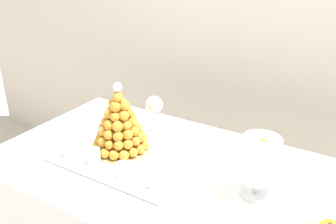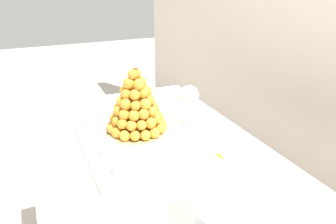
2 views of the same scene
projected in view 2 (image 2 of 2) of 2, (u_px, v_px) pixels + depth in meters
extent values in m
cylinder|color=brown|center=(60.00, 182.00, 1.60)|extent=(0.04, 0.04, 0.73)
cylinder|color=brown|center=(169.00, 158.00, 1.81)|extent=(0.04, 0.04, 0.73)
cube|color=brown|center=(171.00, 178.00, 0.99)|extent=(1.46, 0.70, 0.02)
cube|color=white|center=(171.00, 174.00, 0.99)|extent=(1.52, 0.76, 0.00)
cube|color=white|center=(266.00, 184.00, 1.19)|extent=(1.52, 0.01, 0.28)
cube|color=white|center=(111.00, 121.00, 1.69)|extent=(0.01, 0.76, 0.28)
cube|color=white|center=(135.00, 140.00, 1.18)|extent=(0.53, 0.36, 0.01)
cube|color=white|center=(84.00, 147.00, 1.11)|extent=(0.53, 0.01, 0.02)
cube|color=white|center=(180.00, 128.00, 1.24)|extent=(0.53, 0.01, 0.02)
cube|color=white|center=(115.00, 111.00, 1.40)|extent=(0.01, 0.36, 0.02)
cube|color=white|center=(163.00, 175.00, 0.95)|extent=(0.01, 0.36, 0.02)
cylinder|color=white|center=(135.00, 139.00, 1.18)|extent=(0.33, 0.33, 0.00)
cylinder|color=tan|center=(137.00, 130.00, 1.23)|extent=(0.23, 0.23, 0.01)
cone|color=#B97825|center=(136.00, 101.00, 1.19)|extent=(0.16, 0.16, 0.23)
sphere|color=gold|center=(145.00, 135.00, 1.15)|extent=(0.04, 0.04, 0.04)
sphere|color=gold|center=(154.00, 133.00, 1.16)|extent=(0.04, 0.04, 0.04)
sphere|color=gold|center=(160.00, 129.00, 1.19)|extent=(0.04, 0.04, 0.04)
sphere|color=gold|center=(162.00, 125.00, 1.23)|extent=(0.04, 0.04, 0.04)
sphere|color=gold|center=(160.00, 120.00, 1.26)|extent=(0.04, 0.04, 0.04)
sphere|color=gold|center=(155.00, 117.00, 1.29)|extent=(0.04, 0.04, 0.04)
sphere|color=gold|center=(147.00, 115.00, 1.30)|extent=(0.04, 0.04, 0.04)
sphere|color=gold|center=(138.00, 114.00, 1.31)|extent=(0.03, 0.03, 0.03)
sphere|color=gold|center=(129.00, 116.00, 1.30)|extent=(0.04, 0.04, 0.04)
sphere|color=gold|center=(121.00, 118.00, 1.28)|extent=(0.04, 0.04, 0.04)
sphere|color=gold|center=(115.00, 121.00, 1.26)|extent=(0.04, 0.04, 0.04)
sphere|color=gold|center=(112.00, 125.00, 1.22)|extent=(0.03, 0.03, 0.03)
sphere|color=gold|center=(112.00, 129.00, 1.19)|extent=(0.04, 0.04, 0.04)
sphere|color=gold|center=(117.00, 133.00, 1.16)|extent=(0.04, 0.04, 0.04)
sphere|color=gold|center=(125.00, 136.00, 1.14)|extent=(0.04, 0.04, 0.04)
sphere|color=gold|center=(135.00, 136.00, 1.14)|extent=(0.04, 0.04, 0.04)
sphere|color=gold|center=(151.00, 123.00, 1.16)|extent=(0.04, 0.04, 0.04)
sphere|color=gold|center=(156.00, 119.00, 1.18)|extent=(0.03, 0.03, 0.03)
sphere|color=gold|center=(158.00, 116.00, 1.22)|extent=(0.04, 0.04, 0.04)
sphere|color=gold|center=(155.00, 112.00, 1.25)|extent=(0.04, 0.04, 0.04)
sphere|color=gold|center=(149.00, 110.00, 1.27)|extent=(0.04, 0.04, 0.04)
sphere|color=gold|center=(141.00, 109.00, 1.28)|extent=(0.04, 0.04, 0.04)
sphere|color=gold|center=(132.00, 109.00, 1.28)|extent=(0.04, 0.04, 0.04)
sphere|color=gold|center=(124.00, 110.00, 1.26)|extent=(0.04, 0.04, 0.04)
sphere|color=gold|center=(118.00, 114.00, 1.24)|extent=(0.04, 0.04, 0.04)
sphere|color=gold|center=(115.00, 118.00, 1.20)|extent=(0.04, 0.04, 0.04)
sphere|color=gold|center=(117.00, 121.00, 1.17)|extent=(0.04, 0.04, 0.04)
sphere|color=gold|center=(122.00, 124.00, 1.15)|extent=(0.04, 0.04, 0.04)
sphere|color=gold|center=(131.00, 126.00, 1.14)|extent=(0.04, 0.04, 0.04)
sphere|color=gold|center=(142.00, 125.00, 1.14)|extent=(0.04, 0.04, 0.04)
sphere|color=gold|center=(152.00, 112.00, 1.17)|extent=(0.04, 0.04, 0.04)
sphere|color=gold|center=(154.00, 107.00, 1.20)|extent=(0.04, 0.04, 0.04)
sphere|color=gold|center=(151.00, 104.00, 1.24)|extent=(0.04, 0.04, 0.04)
sphere|color=gold|center=(143.00, 103.00, 1.26)|extent=(0.04, 0.04, 0.04)
sphere|color=gold|center=(133.00, 102.00, 1.26)|extent=(0.03, 0.03, 0.03)
sphere|color=gold|center=(124.00, 104.00, 1.24)|extent=(0.04, 0.04, 0.04)
sphere|color=gold|center=(119.00, 107.00, 1.21)|extent=(0.04, 0.04, 0.04)
sphere|color=gold|center=(119.00, 111.00, 1.17)|extent=(0.04, 0.04, 0.04)
sphere|color=gold|center=(124.00, 115.00, 1.15)|extent=(0.04, 0.04, 0.04)
sphere|color=gold|center=(134.00, 116.00, 1.14)|extent=(0.04, 0.04, 0.04)
sphere|color=gold|center=(144.00, 114.00, 1.14)|extent=(0.04, 0.04, 0.04)
sphere|color=gold|center=(150.00, 100.00, 1.18)|extent=(0.04, 0.04, 0.04)
sphere|color=gold|center=(148.00, 97.00, 1.21)|extent=(0.04, 0.04, 0.04)
sphere|color=gold|center=(141.00, 96.00, 1.23)|extent=(0.04, 0.04, 0.04)
sphere|color=gold|center=(131.00, 95.00, 1.23)|extent=(0.04, 0.04, 0.04)
sphere|color=gold|center=(124.00, 98.00, 1.21)|extent=(0.04, 0.04, 0.04)
sphere|color=gold|center=(121.00, 101.00, 1.17)|extent=(0.04, 0.04, 0.04)
sphere|color=gold|center=(126.00, 104.00, 1.15)|extent=(0.04, 0.04, 0.04)
sphere|color=gold|center=(136.00, 106.00, 1.14)|extent=(0.04, 0.04, 0.04)
sphere|color=gold|center=(145.00, 104.00, 1.15)|extent=(0.04, 0.04, 0.04)
sphere|color=gold|center=(146.00, 91.00, 1.18)|extent=(0.04, 0.04, 0.04)
sphere|color=gold|center=(141.00, 89.00, 1.20)|extent=(0.04, 0.04, 0.04)
sphere|color=gold|center=(132.00, 89.00, 1.20)|extent=(0.04, 0.04, 0.04)
sphere|color=gold|center=(125.00, 90.00, 1.18)|extent=(0.04, 0.04, 0.04)
sphere|color=gold|center=(126.00, 94.00, 1.15)|extent=(0.04, 0.04, 0.04)
sphere|color=gold|center=(135.00, 95.00, 1.14)|extent=(0.04, 0.04, 0.04)
sphere|color=gold|center=(144.00, 93.00, 1.15)|extent=(0.04, 0.04, 0.04)
sphere|color=gold|center=(141.00, 82.00, 1.17)|extent=(0.04, 0.04, 0.04)
sphere|color=gold|center=(132.00, 81.00, 1.18)|extent=(0.04, 0.04, 0.04)
sphere|color=gold|center=(129.00, 83.00, 1.15)|extent=(0.04, 0.04, 0.04)
sphere|color=gold|center=(139.00, 85.00, 1.14)|extent=(0.04, 0.04, 0.04)
sphere|color=gold|center=(137.00, 73.00, 1.15)|extent=(0.04, 0.04, 0.04)
sphere|color=gold|center=(133.00, 74.00, 1.14)|extent=(0.04, 0.04, 0.04)
sphere|color=white|center=(134.00, 63.00, 1.13)|extent=(0.04, 0.04, 0.04)
cylinder|color=silver|center=(94.00, 116.00, 1.30)|extent=(0.06, 0.06, 0.05)
cylinder|color=brown|center=(95.00, 120.00, 1.31)|extent=(0.06, 0.06, 0.02)
cylinder|color=#8C603D|center=(94.00, 115.00, 1.30)|extent=(0.06, 0.06, 0.02)
sphere|color=brown|center=(97.00, 113.00, 1.29)|extent=(0.02, 0.02, 0.02)
cylinder|color=silver|center=(100.00, 128.00, 1.19)|extent=(0.05, 0.05, 0.06)
cylinder|color=gold|center=(101.00, 132.00, 1.20)|extent=(0.04, 0.04, 0.02)
cylinder|color=#EAC166|center=(100.00, 127.00, 1.19)|extent=(0.04, 0.04, 0.02)
sphere|color=brown|center=(102.00, 124.00, 1.18)|extent=(0.01, 0.01, 0.01)
cylinder|color=silver|center=(107.00, 148.00, 1.07)|extent=(0.05, 0.05, 0.05)
cylinder|color=#F4EAC6|center=(108.00, 152.00, 1.07)|extent=(0.04, 0.04, 0.02)
cylinder|color=white|center=(107.00, 147.00, 1.06)|extent=(0.04, 0.04, 0.02)
sphere|color=brown|center=(107.00, 145.00, 1.05)|extent=(0.01, 0.01, 0.01)
cylinder|color=silver|center=(121.00, 165.00, 0.97)|extent=(0.05, 0.05, 0.05)
cylinder|color=gold|center=(121.00, 169.00, 0.97)|extent=(0.04, 0.04, 0.02)
cylinder|color=#EAC166|center=(121.00, 164.00, 0.97)|extent=(0.04, 0.04, 0.02)
sphere|color=brown|center=(119.00, 162.00, 0.96)|extent=(0.01, 0.01, 0.01)
cylinder|color=white|center=(218.00, 217.00, 0.76)|extent=(0.02, 0.02, 0.06)
cylinder|color=white|center=(221.00, 181.00, 0.72)|extent=(0.12, 0.12, 0.15)
cylinder|color=yellow|center=(222.00, 207.00, 0.73)|extent=(0.06, 0.05, 0.05)
cylinder|color=pink|center=(224.00, 194.00, 0.77)|extent=(0.05, 0.04, 0.05)
cylinder|color=brown|center=(214.00, 201.00, 0.75)|extent=(0.05, 0.05, 0.04)
cylinder|color=#72B2E0|center=(227.00, 198.00, 0.73)|extent=(0.05, 0.05, 0.05)
cylinder|color=brown|center=(221.00, 188.00, 0.76)|extent=(0.06, 0.04, 0.06)
cylinder|color=#72B2E0|center=(208.00, 199.00, 0.73)|extent=(0.05, 0.04, 0.04)
cylinder|color=#E54C47|center=(233.00, 190.00, 0.73)|extent=(0.05, 0.04, 0.04)
cylinder|color=#D199D8|center=(220.00, 180.00, 0.76)|extent=(0.05, 0.05, 0.04)
cylinder|color=#E54C47|center=(210.00, 189.00, 0.73)|extent=(0.05, 0.05, 0.05)
cylinder|color=#E54C47|center=(221.00, 194.00, 0.71)|extent=(0.06, 0.04, 0.06)
cylinder|color=#72B2E0|center=(230.00, 176.00, 0.74)|extent=(0.05, 0.04, 0.05)
cylinder|color=#E54C47|center=(213.00, 178.00, 0.73)|extent=(0.05, 0.04, 0.05)
cylinder|color=#E54C47|center=(223.00, 190.00, 0.69)|extent=(0.05, 0.04, 0.05)
cylinder|color=#E54C47|center=(222.00, 170.00, 0.73)|extent=(0.05, 0.05, 0.04)
cylinder|color=yellow|center=(213.00, 176.00, 0.71)|extent=(0.05, 0.05, 0.04)
cylinder|color=pink|center=(227.00, 178.00, 0.70)|extent=(0.06, 0.04, 0.05)
cylinder|color=#72B2E0|center=(220.00, 163.00, 0.72)|extent=(0.05, 0.05, 0.03)
cylinder|color=#E54C47|center=(215.00, 168.00, 0.70)|extent=(0.05, 0.04, 0.04)
cylinder|color=#D199D8|center=(225.00, 172.00, 0.69)|extent=(0.05, 0.05, 0.05)
cylinder|color=#D199D8|center=(230.00, 163.00, 0.72)|extent=(0.05, 0.05, 0.05)
cylinder|color=pink|center=(214.00, 155.00, 0.71)|extent=(0.06, 0.05, 0.06)
cylinder|color=yellow|center=(222.00, 162.00, 0.69)|extent=(0.05, 0.04, 0.05)
cylinder|color=brown|center=(226.00, 157.00, 0.71)|extent=(0.05, 0.05, 0.04)
cylinder|color=silver|center=(188.00, 126.00, 1.29)|extent=(0.06, 0.06, 0.00)
cylinder|color=silver|center=(189.00, 114.00, 1.27)|extent=(0.01, 0.01, 0.09)
sphere|color=silver|center=(189.00, 95.00, 1.24)|extent=(0.07, 0.07, 0.07)
cylinder|color=maroon|center=(189.00, 97.00, 1.25)|extent=(0.05, 0.05, 0.04)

